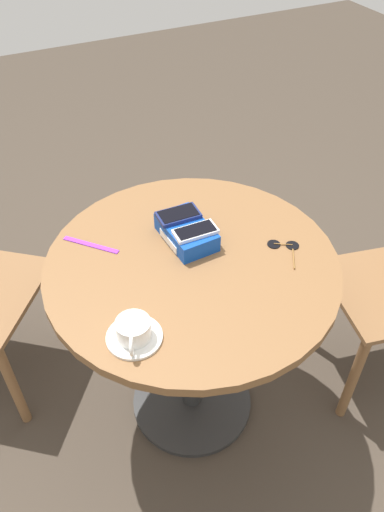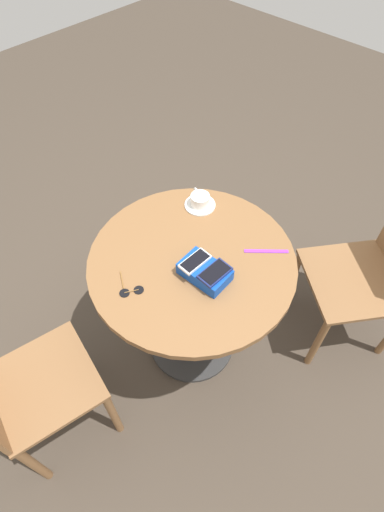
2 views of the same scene
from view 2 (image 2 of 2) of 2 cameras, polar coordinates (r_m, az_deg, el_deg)
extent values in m
plane|color=#42382D|center=(2.29, 0.00, -12.28)|extent=(8.00, 8.00, 0.00)
cylinder|color=#2D2D2D|center=(2.28, 0.00, -12.17)|extent=(0.46, 0.46, 0.02)
cylinder|color=#2D2D2D|center=(1.96, 0.00, -7.41)|extent=(0.07, 0.07, 0.71)
cylinder|color=brown|center=(1.65, 0.00, -0.76)|extent=(0.86, 0.86, 0.03)
cube|color=#0F42AD|center=(1.57, 1.83, -2.28)|extent=(0.20, 0.13, 0.06)
cube|color=white|center=(1.61, 3.24, -1.11)|extent=(0.11, 0.01, 0.03)
cube|color=navy|center=(1.52, 3.29, -2.42)|extent=(0.08, 0.13, 0.01)
cube|color=black|center=(1.52, 3.30, -2.27)|extent=(0.07, 0.12, 0.00)
cube|color=silver|center=(1.56, 0.43, -0.78)|extent=(0.06, 0.13, 0.01)
cube|color=black|center=(1.55, 0.44, -0.64)|extent=(0.06, 0.12, 0.00)
cylinder|color=white|center=(1.85, 1.15, 7.30)|extent=(0.14, 0.14, 0.01)
cylinder|color=white|center=(1.83, 1.17, 7.98)|extent=(0.09, 0.09, 0.05)
cylinder|color=olive|center=(1.82, 1.18, 8.45)|extent=(0.08, 0.08, 0.00)
torus|color=white|center=(1.86, 0.61, 8.92)|extent=(0.06, 0.03, 0.06)
cube|color=purple|center=(1.69, 10.57, 0.68)|extent=(0.15, 0.14, 0.00)
cylinder|color=black|center=(1.56, -7.62, -4.84)|extent=(0.04, 0.04, 0.00)
cylinder|color=black|center=(1.56, -9.62, -5.25)|extent=(0.04, 0.04, 0.00)
cylinder|color=olive|center=(1.56, -8.63, -4.98)|extent=(0.03, 0.05, 0.00)
cylinder|color=olive|center=(1.60, -9.98, -3.39)|extent=(0.07, 0.05, 0.00)
cube|color=brown|center=(1.81, -20.43, -16.68)|extent=(0.48, 0.48, 0.02)
cylinder|color=brown|center=(1.94, -11.20, -21.24)|extent=(0.04, 0.04, 0.45)
cylinder|color=brown|center=(2.09, -15.79, -12.90)|extent=(0.04, 0.04, 0.45)
cylinder|color=brown|center=(1.97, -21.64, -25.94)|extent=(0.04, 0.04, 0.45)
cylinder|color=brown|center=(2.12, -25.02, -17.17)|extent=(0.04, 0.04, 0.45)
cube|color=brown|center=(2.12, 22.12, -3.13)|extent=(0.63, 0.63, 0.02)
cylinder|color=brown|center=(2.32, 14.19, -3.09)|extent=(0.04, 0.04, 0.43)
cylinder|color=brown|center=(2.14, 17.45, -11.79)|extent=(0.04, 0.04, 0.43)
cylinder|color=brown|center=(2.48, 22.97, -1.81)|extent=(0.04, 0.04, 0.43)
camera|label=1|loc=(2.06, -13.95, 42.10)|focal=35.00mm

